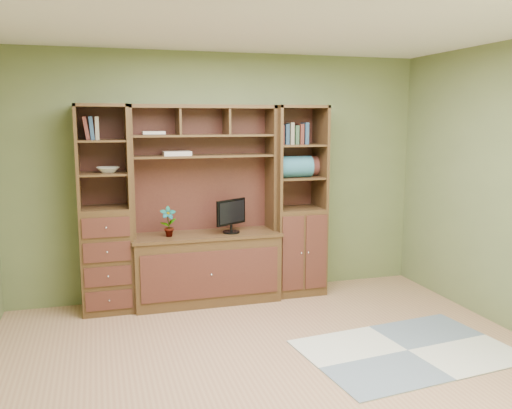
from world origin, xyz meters
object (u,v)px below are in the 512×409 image
object	(u,v)px
right_tower	(297,201)
center_hutch	(206,206)
left_tower	(105,210)
monitor	(231,210)

from	to	relation	value
right_tower	center_hutch	bearing A→B (deg)	-177.77
left_tower	right_tower	xyz separation A→B (m)	(2.02, 0.00, 0.00)
center_hutch	left_tower	size ratio (longest dim) A/B	1.00
right_tower	monitor	xyz separation A→B (m)	(-0.76, -0.07, -0.05)
center_hutch	monitor	world-z (taller)	center_hutch
left_tower	right_tower	world-z (taller)	same
left_tower	monitor	xyz separation A→B (m)	(1.26, -0.07, -0.05)
center_hutch	left_tower	xyz separation A→B (m)	(-1.00, 0.04, 0.00)
center_hutch	left_tower	world-z (taller)	same
center_hutch	monitor	distance (m)	0.27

